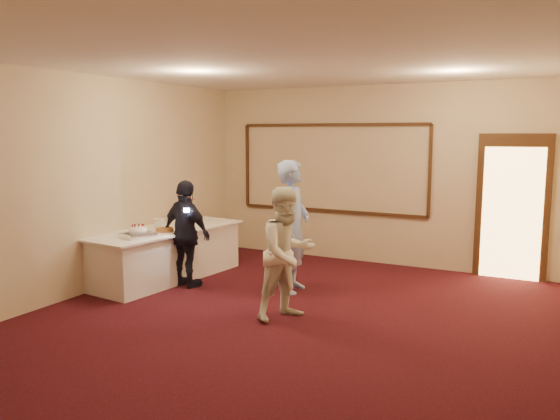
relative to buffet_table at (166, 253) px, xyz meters
The scene contains 14 objects.
floor 2.73m from the buffet_table, 22.43° to the right, with size 7.00×7.00×0.00m, color black.
room_walls 3.16m from the buffet_table, 22.43° to the right, with size 6.04×7.04×3.02m.
wall_molding 3.21m from the buffet_table, 55.07° to the left, with size 3.45×0.04×1.55m.
doorway 5.29m from the buffet_table, 27.49° to the left, with size 1.05×0.07×2.20m.
buffet_table is the anchor object (origin of this frame).
pavlova_tray 0.86m from the buffet_table, 81.82° to the right, with size 0.43×0.52×0.17m.
cupcake_stand 0.99m from the buffet_table, 99.76° to the left, with size 0.33×0.33×0.48m.
plate_stack_a 0.47m from the buffet_table, behind, with size 0.17×0.17×0.14m.
plate_stack_b 0.64m from the buffet_table, 75.01° to the left, with size 0.20×0.20×0.16m.
tart 0.50m from the buffet_table, 53.54° to the right, with size 0.30×0.30×0.06m.
man 2.10m from the buffet_table, ahead, with size 0.67×0.44×1.84m, color #95B4FA.
woman 2.60m from the buffet_table, 17.63° to the right, with size 0.77×0.60×1.59m, color white.
guest 0.70m from the buffet_table, 21.30° to the right, with size 0.91×0.38×1.54m, color black.
camera_flash 1.07m from the buffet_table, 28.03° to the right, with size 0.07×0.04×0.05m, color white.
Camera 1 is at (2.76, -5.40, 2.20)m, focal length 35.00 mm.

